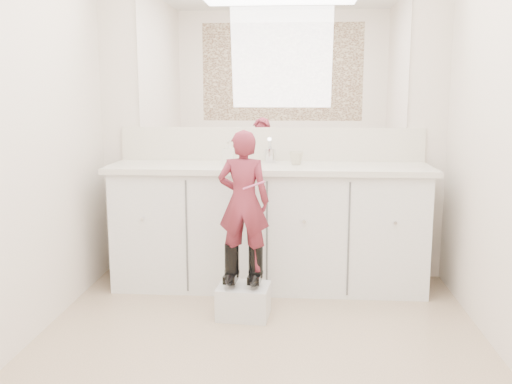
{
  "coord_description": "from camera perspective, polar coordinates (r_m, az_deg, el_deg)",
  "views": [
    {
      "loc": [
        0.2,
        -2.8,
        1.4
      ],
      "look_at": [
        -0.06,
        0.77,
        0.77
      ],
      "focal_mm": 40.0,
      "sensor_mm": 36.0,
      "label": 1
    }
  ],
  "objects": [
    {
      "name": "floor",
      "position": [
        3.13,
        0.09,
        -16.56
      ],
      "size": [
        3.0,
        3.0,
        0.0
      ],
      "primitive_type": "plane",
      "color": "#8B765B",
      "rests_on": "ground"
    },
    {
      "name": "wall_back",
      "position": [
        4.31,
        1.53,
        7.27
      ],
      "size": [
        2.6,
        0.0,
        2.6
      ],
      "primitive_type": "plane",
      "rotation": [
        1.57,
        0.0,
        0.0
      ],
      "color": "beige",
      "rests_on": "floor"
    },
    {
      "name": "wall_front",
      "position": [
        1.33,
        -4.5,
        1.39
      ],
      "size": [
        2.6,
        0.0,
        2.6
      ],
      "primitive_type": "plane",
      "rotation": [
        -1.57,
        0.0,
        0.0
      ],
      "color": "beige",
      "rests_on": "floor"
    },
    {
      "name": "wall_left",
      "position": [
        3.18,
        -24.07,
        5.5
      ],
      "size": [
        0.0,
        3.0,
        3.0
      ],
      "primitive_type": "plane",
      "rotation": [
        1.57,
        0.0,
        1.57
      ],
      "color": "beige",
      "rests_on": "floor"
    },
    {
      "name": "vanity_cabinet",
      "position": [
        4.14,
        1.3,
        -3.67
      ],
      "size": [
        2.2,
        0.55,
        0.85
      ],
      "primitive_type": "cube",
      "color": "silver",
      "rests_on": "floor"
    },
    {
      "name": "countertop",
      "position": [
        4.05,
        1.32,
        2.42
      ],
      "size": [
        2.28,
        0.58,
        0.04
      ],
      "primitive_type": "cube",
      "color": "beige",
      "rests_on": "vanity_cabinet"
    },
    {
      "name": "backsplash",
      "position": [
        4.31,
        1.51,
        4.81
      ],
      "size": [
        2.28,
        0.03,
        0.25
      ],
      "primitive_type": "cube",
      "color": "beige",
      "rests_on": "countertop"
    },
    {
      "name": "mirror",
      "position": [
        4.3,
        1.55,
        13.13
      ],
      "size": [
        2.0,
        0.02,
        1.0
      ],
      "primitive_type": "cube",
      "color": "white",
      "rests_on": "wall_back"
    },
    {
      "name": "faucet",
      "position": [
        4.2,
        1.43,
        3.66
      ],
      "size": [
        0.08,
        0.08,
        0.1
      ],
      "primitive_type": "cylinder",
      "color": "silver",
      "rests_on": "countertop"
    },
    {
      "name": "cup",
      "position": [
        4.09,
        4.05,
        3.41
      ],
      "size": [
        0.12,
        0.12,
        0.09
      ],
      "primitive_type": "imported",
      "rotation": [
        0.0,
        0.0,
        -0.19
      ],
      "color": "beige",
      "rests_on": "countertop"
    },
    {
      "name": "soap_bottle",
      "position": [
        4.05,
        -2.76,
        3.94
      ],
      "size": [
        0.09,
        0.09,
        0.17
      ],
      "primitive_type": "imported",
      "rotation": [
        0.0,
        0.0,
        -0.12
      ],
      "color": "beige",
      "rests_on": "countertop"
    },
    {
      "name": "step_stool",
      "position": [
        3.66,
        -1.24,
        -10.85
      ],
      "size": [
        0.34,
        0.29,
        0.2
      ],
      "primitive_type": "cube",
      "rotation": [
        0.0,
        0.0,
        -0.08
      ],
      "color": "silver",
      "rests_on": "floor"
    },
    {
      "name": "boot_left",
      "position": [
        3.61,
        -2.42,
        -7.23
      ],
      "size": [
        0.11,
        0.18,
        0.26
      ],
      "primitive_type": null,
      "rotation": [
        0.0,
        0.0,
        -0.08
      ],
      "color": "black",
      "rests_on": "step_stool"
    },
    {
      "name": "boot_right",
      "position": [
        3.59,
        -0.03,
        -7.29
      ],
      "size": [
        0.11,
        0.18,
        0.26
      ],
      "primitive_type": null,
      "rotation": [
        0.0,
        0.0,
        -0.08
      ],
      "color": "black",
      "rests_on": "step_stool"
    },
    {
      "name": "toddler",
      "position": [
        3.5,
        -1.25,
        -0.9
      ],
      "size": [
        0.34,
        0.23,
        0.88
      ],
      "primitive_type": "imported",
      "rotation": [
        0.0,
        0.0,
        3.06
      ],
      "color": "#B03651",
      "rests_on": "step_stool"
    },
    {
      "name": "toothbrush",
      "position": [
        3.4,
        -0.21,
        0.68
      ],
      "size": [
        0.14,
        0.02,
        0.06
      ],
      "primitive_type": "cylinder",
      "rotation": [
        0.0,
        1.22,
        -0.08
      ],
      "color": "#CE5086",
      "rests_on": "toddler"
    }
  ]
}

